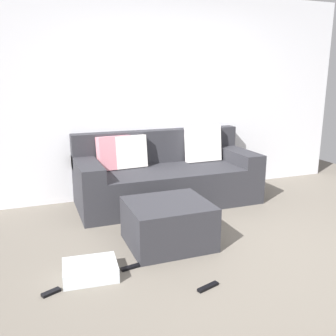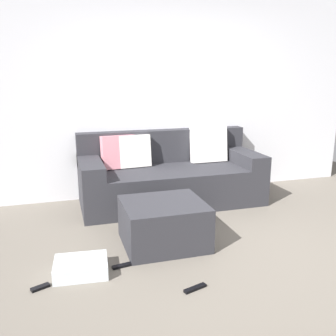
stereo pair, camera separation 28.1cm
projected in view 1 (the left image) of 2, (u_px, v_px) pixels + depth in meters
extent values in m
plane|color=#6B6359|center=(253.00, 259.00, 3.26)|extent=(6.86, 6.86, 0.00)
cube|color=silver|center=(166.00, 96.00, 4.92)|extent=(5.28, 0.10, 2.60)
cube|color=#2D2D33|center=(168.00, 186.00, 4.66)|extent=(2.23, 0.93, 0.45)
cube|color=#2D2D33|center=(158.00, 146.00, 4.89)|extent=(2.23, 0.18, 0.43)
cube|color=#2D2D33|center=(87.00, 169.00, 4.25)|extent=(0.26, 0.93, 0.16)
cube|color=#2D2D33|center=(237.00, 156.00, 4.92)|extent=(0.26, 0.93, 0.16)
cube|color=pink|center=(114.00, 153.00, 4.52)|extent=(0.42, 0.23, 0.42)
cube|color=white|center=(130.00, 152.00, 4.60)|extent=(0.41, 0.21, 0.41)
cube|color=white|center=(203.00, 143.00, 4.94)|extent=(0.48, 0.19, 0.49)
cube|color=#2D2D33|center=(168.00, 223.00, 3.52)|extent=(0.76, 0.69, 0.42)
cube|color=silver|center=(90.00, 270.00, 2.97)|extent=(0.45, 0.36, 0.12)
cube|color=black|center=(208.00, 287.00, 2.82)|extent=(0.19, 0.10, 0.02)
cube|color=black|center=(132.00, 267.00, 3.11)|extent=(0.20, 0.08, 0.02)
cube|color=black|center=(51.00, 292.00, 2.75)|extent=(0.15, 0.10, 0.02)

